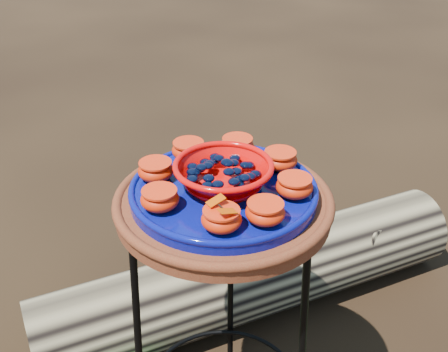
# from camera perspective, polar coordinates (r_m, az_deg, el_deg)

# --- Properties ---
(plant_stand) EXTENTS (0.44, 0.44, 0.70)m
(plant_stand) POSITION_cam_1_polar(r_m,az_deg,el_deg) (1.38, -0.05, -15.75)
(plant_stand) COLOR black
(plant_stand) RESTS_ON ground
(terracotta_saucer) EXTENTS (0.44, 0.44, 0.04)m
(terracotta_saucer) POSITION_cam_1_polar(r_m,az_deg,el_deg) (1.14, -0.06, -2.96)
(terracotta_saucer) COLOR #58170B
(terracotta_saucer) RESTS_ON plant_stand
(cobalt_plate) EXTENTS (0.38, 0.38, 0.03)m
(cobalt_plate) POSITION_cam_1_polar(r_m,az_deg,el_deg) (1.13, -0.06, -1.68)
(cobalt_plate) COLOR #040945
(cobalt_plate) RESTS_ON terracotta_saucer
(red_bowl) EXTENTS (0.19, 0.19, 0.05)m
(red_bowl) POSITION_cam_1_polar(r_m,az_deg,el_deg) (1.11, -0.06, 0.01)
(red_bowl) COLOR red
(red_bowl) RESTS_ON cobalt_plate
(glass_gems) EXTENTS (0.15, 0.15, 0.03)m
(glass_gems) POSITION_cam_1_polar(r_m,az_deg,el_deg) (1.09, -0.06, 1.76)
(glass_gems) COLOR black
(glass_gems) RESTS_ON red_bowl
(orange_half_0) EXTENTS (0.07, 0.07, 0.04)m
(orange_half_0) POSITION_cam_1_polar(r_m,az_deg,el_deg) (0.99, -0.26, -4.43)
(orange_half_0) COLOR red
(orange_half_0) RESTS_ON cobalt_plate
(orange_half_1) EXTENTS (0.07, 0.07, 0.04)m
(orange_half_1) POSITION_cam_1_polar(r_m,az_deg,el_deg) (1.01, 4.21, -3.71)
(orange_half_1) COLOR red
(orange_half_1) RESTS_ON cobalt_plate
(orange_half_2) EXTENTS (0.07, 0.07, 0.04)m
(orange_half_2) POSITION_cam_1_polar(r_m,az_deg,el_deg) (1.09, 7.16, -1.08)
(orange_half_2) COLOR red
(orange_half_2) RESTS_ON cobalt_plate
(orange_half_3) EXTENTS (0.07, 0.07, 0.04)m
(orange_half_3) POSITION_cam_1_polar(r_m,az_deg,el_deg) (1.18, 5.71, 1.62)
(orange_half_3) COLOR red
(orange_half_3) RESTS_ON cobalt_plate
(orange_half_4) EXTENTS (0.07, 0.07, 0.04)m
(orange_half_4) POSITION_cam_1_polar(r_m,az_deg,el_deg) (1.23, 1.37, 3.03)
(orange_half_4) COLOR red
(orange_half_4) RESTS_ON cobalt_plate
(orange_half_5) EXTENTS (0.07, 0.07, 0.04)m
(orange_half_5) POSITION_cam_1_polar(r_m,az_deg,el_deg) (1.22, -3.62, 2.62)
(orange_half_5) COLOR red
(orange_half_5) RESTS_ON cobalt_plate
(orange_half_6) EXTENTS (0.07, 0.07, 0.04)m
(orange_half_6) POSITION_cam_1_polar(r_m,az_deg,el_deg) (1.15, -6.95, 0.53)
(orange_half_6) COLOR red
(orange_half_6) RESTS_ON cobalt_plate
(orange_half_7) EXTENTS (0.07, 0.07, 0.04)m
(orange_half_7) POSITION_cam_1_polar(r_m,az_deg,el_deg) (1.05, -6.54, -2.36)
(orange_half_7) COLOR red
(orange_half_7) RESTS_ON cobalt_plate
(butterfly) EXTENTS (0.08, 0.08, 0.01)m
(butterfly) POSITION_cam_1_polar(r_m,az_deg,el_deg) (0.98, -0.26, -3.17)
(butterfly) COLOR #BD3C00
(butterfly) RESTS_ON orange_half_0
(driftwood_log) EXTENTS (1.41, 1.03, 0.26)m
(driftwood_log) POSITION_cam_1_polar(r_m,az_deg,el_deg) (1.87, 2.94, -10.21)
(driftwood_log) COLOR black
(driftwood_log) RESTS_ON ground
(foliage_back) EXTENTS (0.31, 0.31, 0.15)m
(foliage_back) POSITION_cam_1_polar(r_m,az_deg,el_deg) (1.98, -2.11, -9.42)
(foliage_back) COLOR #165211
(foliage_back) RESTS_ON ground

